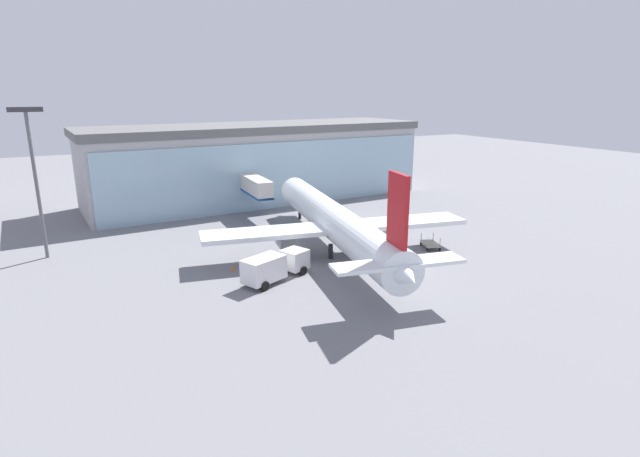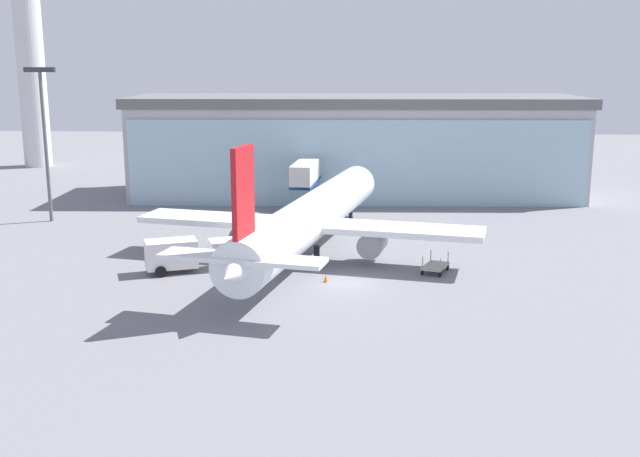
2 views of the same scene
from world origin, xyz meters
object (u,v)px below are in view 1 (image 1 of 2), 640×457
Objects in this scene: jet_bridge at (252,185)px; airplane at (335,222)px; apron_light_mast at (34,169)px; safety_cone_nose at (385,266)px; catering_truck at (274,266)px; safety_cone_wingtip at (233,268)px; baggage_cart at (430,244)px.

airplane is at bearing -170.99° from jet_bridge.
apron_light_mast is 28.87× the size of safety_cone_nose.
catering_truck is 11.48m from safety_cone_nose.
apron_light_mast is at bearing 145.89° from safety_cone_nose.
safety_cone_nose is (11.16, -2.39, -1.19)m from catering_truck.
airplane is 8.20m from safety_cone_nose.
apron_light_mast reaches higher than catering_truck.
airplane is 5.14× the size of catering_truck.
apron_light_mast reaches higher than jet_bridge.
safety_cone_wingtip is (16.36, -13.37, -9.35)m from apron_light_mast.
jet_bridge is 22.33× the size of safety_cone_wingtip.
safety_cone_nose is (3.52, -27.81, -4.09)m from jet_bridge.
jet_bridge is at bearing 16.63° from airplane.
jet_bridge is at bearing 97.22° from safety_cone_nose.
apron_light_mast is 27.39m from catering_truck.
safety_cone_nose is (1.73, -7.36, -3.18)m from airplane.
apron_light_mast reaches higher than airplane.
airplane is 12.44m from safety_cone_wingtip.
safety_cone_nose is (-8.58, -3.22, -0.23)m from baggage_cart.
airplane is at bearing -24.67° from apron_light_mast.
jet_bridge is at bearing 51.39° from catering_truck.
safety_cone_nose and safety_cone_wingtip have the same top height.
jet_bridge is 27.68m from baggage_cart.
apron_light_mast is 23.10m from safety_cone_wingtip.
jet_bridge is 26.71m from catering_truck.
jet_bridge is 20.55m from airplane.
catering_truck is 5.45m from safety_cone_wingtip.
baggage_cart is 5.80× the size of safety_cone_wingtip.
safety_cone_nose is at bearing -27.08° from safety_cone_wingtip.
apron_light_mast reaches higher than safety_cone_wingtip.
apron_light_mast is 0.41× the size of airplane.
airplane is 71.01× the size of safety_cone_nose.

